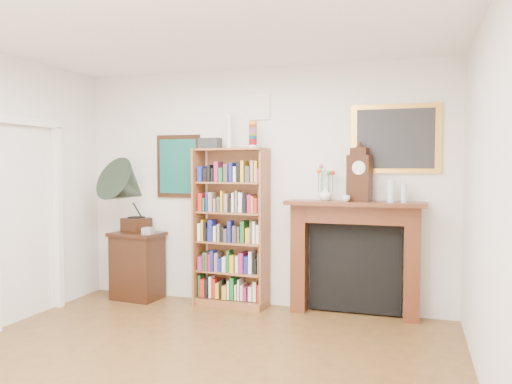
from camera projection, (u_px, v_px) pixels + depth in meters
room at (155, 202)px, 3.54m from camera, size 4.51×5.01×2.81m
door_casing at (28, 203)px, 5.36m from camera, size 0.08×1.02×2.17m
teal_poster at (178, 166)px, 6.21m from camera, size 0.58×0.04×0.78m
small_picture at (259, 107)px, 5.85m from camera, size 0.26×0.04×0.30m
gilt_painting at (395, 139)px, 5.40m from camera, size 0.95×0.04×0.75m
bookshelf at (231, 218)px, 5.86m from camera, size 0.88×0.38×2.14m
side_cabinet at (137, 266)px, 6.20m from camera, size 0.65×0.51×0.83m
fireplace at (354, 247)px, 5.50m from camera, size 1.51×0.37×1.27m
gramophone at (129, 191)px, 6.08m from camera, size 0.75×0.84×0.93m
cd_stack at (148, 231)px, 6.01m from camera, size 0.13×0.13×0.08m
mantel_clock at (359, 176)px, 5.42m from camera, size 0.28×0.20×0.58m
flower_vase at (326, 194)px, 5.55m from camera, size 0.19×0.19×0.15m
teacup at (346, 199)px, 5.37m from camera, size 0.10×0.10×0.07m
bottle_left at (391, 191)px, 5.27m from camera, size 0.07×0.07×0.24m
bottle_right at (404, 193)px, 5.25m from camera, size 0.06×0.06×0.20m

